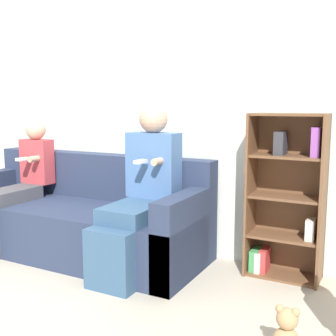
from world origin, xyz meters
TOP-DOWN VIEW (x-y plane):
  - ground_plane at (0.00, 0.00)m, footprint 14.00×14.00m
  - back_wall at (0.00, 0.94)m, footprint 10.00×0.06m
  - couch at (-0.12, 0.50)m, footprint 2.16×0.81m
  - adult_seated at (0.54, 0.40)m, footprint 0.40×0.76m
  - child_seated at (-0.68, 0.36)m, footprint 0.30×0.76m
  - bookshelf at (1.50, 0.80)m, footprint 0.51×0.27m
  - teddy_bear at (1.74, -0.24)m, footprint 0.14×0.11m

SIDE VIEW (x-z plane):
  - ground_plane at x=0.00m, z-range 0.00..0.00m
  - teddy_bear at x=1.74m, z-range -0.01..0.27m
  - couch at x=-0.12m, z-range -0.12..0.67m
  - child_seated at x=-0.68m, z-range 0.00..1.08m
  - bookshelf at x=1.50m, z-range -0.02..1.14m
  - adult_seated at x=0.54m, z-range 0.02..1.24m
  - back_wall at x=0.00m, z-range 0.00..2.55m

